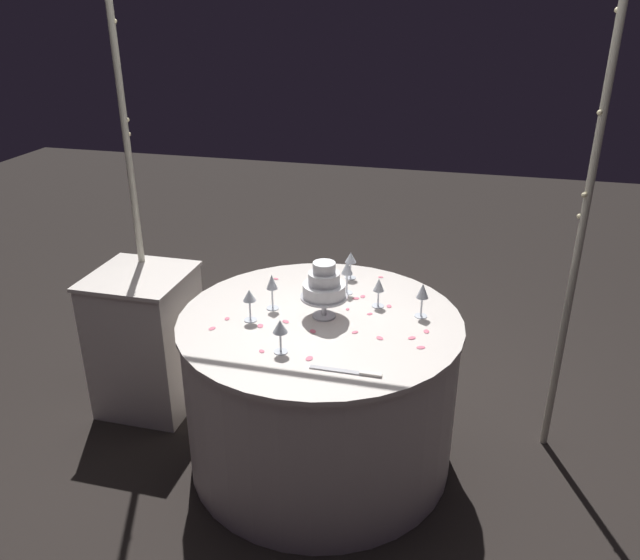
# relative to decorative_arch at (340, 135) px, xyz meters

# --- Properties ---
(ground_plane) EXTENTS (12.00, 12.00, 0.00)m
(ground_plane) POSITION_rel_decorative_arch_xyz_m (0.00, -0.39, -1.57)
(ground_plane) COLOR black
(decorative_arch) EXTENTS (2.31, 0.06, 2.39)m
(decorative_arch) POSITION_rel_decorative_arch_xyz_m (0.00, 0.00, 0.00)
(decorative_arch) COLOR #B7B29E
(decorative_arch) RESTS_ON ground
(main_table) EXTENTS (1.34, 1.34, 0.80)m
(main_table) POSITION_rel_decorative_arch_xyz_m (0.00, -0.39, -1.17)
(main_table) COLOR silver
(main_table) RESTS_ON ground
(side_table) EXTENTS (0.51, 0.51, 0.81)m
(side_table) POSITION_rel_decorative_arch_xyz_m (-1.06, -0.17, -1.16)
(side_table) COLOR silver
(side_table) RESTS_ON ground
(tiered_cake) EXTENTS (0.22, 0.22, 0.27)m
(tiered_cake) POSITION_rel_decorative_arch_xyz_m (0.01, -0.37, -0.62)
(tiered_cake) COLOR silver
(tiered_cake) RESTS_ON main_table
(wine_glass_0) EXTENTS (0.06, 0.06, 0.16)m
(wine_glass_0) POSITION_rel_decorative_arch_xyz_m (-0.31, -0.49, -0.66)
(wine_glass_0) COLOR silver
(wine_glass_0) RESTS_ON main_table
(wine_glass_1) EXTENTS (0.06, 0.06, 0.15)m
(wine_glass_1) POSITION_rel_decorative_arch_xyz_m (-0.08, -0.73, -0.66)
(wine_glass_1) COLOR silver
(wine_glass_1) RESTS_ON main_table
(wine_glass_2) EXTENTS (0.06, 0.06, 0.15)m
(wine_glass_2) POSITION_rel_decorative_arch_xyz_m (0.04, 0.10, -0.66)
(wine_glass_2) COLOR silver
(wine_glass_2) RESTS_ON main_table
(wine_glass_3) EXTENTS (0.06, 0.06, 0.17)m
(wine_glass_3) POSITION_rel_decorative_arch_xyz_m (0.46, -0.25, -0.65)
(wine_glass_3) COLOR silver
(wine_glass_3) RESTS_ON main_table
(wine_glass_4) EXTENTS (0.06, 0.06, 0.18)m
(wine_glass_4) POSITION_rel_decorative_arch_xyz_m (-0.25, -0.35, -0.64)
(wine_glass_4) COLOR silver
(wine_glass_4) RESTS_ON main_table
(wine_glass_5) EXTENTS (0.06, 0.06, 0.15)m
(wine_glass_5) POSITION_rel_decorative_arch_xyz_m (0.24, -0.20, -0.67)
(wine_glass_5) COLOR silver
(wine_glass_5) RESTS_ON main_table
(wine_glass_6) EXTENTS (0.06, 0.06, 0.18)m
(wine_glass_6) POSITION_rel_decorative_arch_xyz_m (0.06, -0.09, -0.64)
(wine_glass_6) COLOR silver
(wine_glass_6) RESTS_ON main_table
(cake_knife) EXTENTS (0.30, 0.02, 0.01)m
(cake_knife) POSITION_rel_decorative_arch_xyz_m (0.23, -0.81, -0.77)
(cake_knife) COLOR silver
(cake_knife) RESTS_ON main_table
(rose_petal_0) EXTENTS (0.04, 0.03, 0.00)m
(rose_petal_0) POSITION_rel_decorative_arch_xyz_m (-0.34, -0.01, -0.77)
(rose_petal_0) COLOR #EA6B84
(rose_petal_0) RESTS_ON main_table
(rose_petal_1) EXTENTS (0.04, 0.05, 0.00)m
(rose_petal_1) POSITION_rel_decorative_arch_xyz_m (0.00, -0.52, -0.77)
(rose_petal_1) COLOR #EA6B84
(rose_petal_1) RESTS_ON main_table
(rose_petal_2) EXTENTS (0.04, 0.04, 0.00)m
(rose_petal_2) POSITION_rel_decorative_arch_xyz_m (-0.14, -0.46, -0.77)
(rose_petal_2) COLOR #EA6B84
(rose_petal_2) RESTS_ON main_table
(rose_petal_3) EXTENTS (0.02, 0.03, 0.00)m
(rose_petal_3) POSITION_rel_decorative_arch_xyz_m (0.15, -0.11, -0.77)
(rose_petal_3) COLOR #EA6B84
(rose_petal_3) RESTS_ON main_table
(rose_petal_4) EXTENTS (0.03, 0.03, 0.00)m
(rose_petal_4) POSITION_rel_decorative_arch_xyz_m (0.31, -0.81, -0.77)
(rose_petal_4) COLOR #EA6B84
(rose_petal_4) RESTS_ON main_table
(rose_petal_5) EXTENTS (0.04, 0.04, 0.00)m
(rose_petal_5) POSITION_rel_decorative_arch_xyz_m (0.30, -0.51, -0.77)
(rose_petal_5) COLOR #EA6B84
(rose_petal_5) RESTS_ON main_table
(rose_petal_6) EXTENTS (0.04, 0.04, 0.00)m
(rose_petal_6) POSITION_rel_decorative_arch_xyz_m (-0.16, -0.74, -0.77)
(rose_petal_6) COLOR #EA6B84
(rose_petal_6) RESTS_ON main_table
(rose_petal_7) EXTENTS (0.03, 0.02, 0.00)m
(rose_petal_7) POSITION_rel_decorative_arch_xyz_m (0.20, 0.15, -0.77)
(rose_petal_7) COLOR #EA6B84
(rose_petal_7) RESTS_ON main_table
(rose_petal_8) EXTENTS (0.05, 0.05, 0.00)m
(rose_petal_8) POSITION_rel_decorative_arch_xyz_m (-0.03, -0.22, -0.77)
(rose_petal_8) COLOR #EA6B84
(rose_petal_8) RESTS_ON main_table
(rose_petal_9) EXTENTS (0.03, 0.02, 0.00)m
(rose_petal_9) POSITION_rel_decorative_arch_xyz_m (-0.04, 0.02, -0.77)
(rose_petal_9) COLOR #EA6B84
(rose_petal_9) RESTS_ON main_table
(rose_petal_10) EXTENTS (0.03, 0.04, 0.00)m
(rose_petal_10) POSITION_rel_decorative_arch_xyz_m (0.22, -0.29, -0.77)
(rose_petal_10) COLOR #EA6B84
(rose_petal_10) RESTS_ON main_table
(rose_petal_11) EXTENTS (0.04, 0.04, 0.00)m
(rose_petal_11) POSITION_rel_decorative_arch_xyz_m (0.19, -0.48, -0.77)
(rose_petal_11) COLOR #EA6B84
(rose_petal_11) RESTS_ON main_table
(rose_petal_12) EXTENTS (0.05, 0.04, 0.00)m
(rose_petal_12) POSITION_rel_decorative_arch_xyz_m (0.49, -0.55, -0.77)
(rose_petal_12) COLOR #EA6B84
(rose_petal_12) RESTS_ON main_table
(rose_petal_13) EXTENTS (0.03, 0.04, 0.00)m
(rose_petal_13) POSITION_rel_decorative_arch_xyz_m (0.05, -0.75, -0.77)
(rose_petal_13) COLOR #EA6B84
(rose_petal_13) RESTS_ON main_table
(rose_petal_14) EXTENTS (0.05, 0.04, 0.00)m
(rose_petal_14) POSITION_rel_decorative_arch_xyz_m (0.44, -0.47, -0.77)
(rose_petal_14) COLOR #EA6B84
(rose_petal_14) RESTS_ON main_table
(rose_petal_15) EXTENTS (0.04, 0.04, 0.00)m
(rose_petal_15) POSITION_rel_decorative_arch_xyz_m (-0.45, -0.61, -0.77)
(rose_petal_15) COLOR #EA6B84
(rose_petal_15) RESTS_ON main_table
(rose_petal_16) EXTENTS (0.03, 0.04, 0.00)m
(rose_petal_16) POSITION_rel_decorative_arch_xyz_m (0.30, -0.19, -0.77)
(rose_petal_16) COLOR #EA6B84
(rose_petal_16) RESTS_ON main_table
(rose_petal_17) EXTENTS (0.03, 0.03, 0.00)m
(rose_petal_17) POSITION_rel_decorative_arch_xyz_m (-0.42, -0.50, -0.77)
(rose_petal_17) COLOR #EA6B84
(rose_petal_17) RESTS_ON main_table
(rose_petal_18) EXTENTS (0.04, 0.04, 0.00)m
(rose_petal_18) POSITION_rel_decorative_arch_xyz_m (0.12, -0.14, -0.77)
(rose_petal_18) COLOR #EA6B84
(rose_petal_18) RESTS_ON main_table
(rose_petal_19) EXTENTS (0.03, 0.04, 0.00)m
(rose_petal_19) POSITION_rel_decorative_arch_xyz_m (0.50, -0.40, -0.77)
(rose_petal_19) COLOR #EA6B84
(rose_petal_19) RESTS_ON main_table
(rose_petal_20) EXTENTS (0.04, 0.04, 0.00)m
(rose_petal_20) POSITION_rel_decorative_arch_xyz_m (-0.24, -0.53, -0.77)
(rose_petal_20) COLOR #EA6B84
(rose_petal_20) RESTS_ON main_table
(rose_petal_21) EXTENTS (0.02, 0.03, 0.00)m
(rose_petal_21) POSITION_rel_decorative_arch_xyz_m (0.11, -0.27, -0.77)
(rose_petal_21) COLOR #EA6B84
(rose_petal_21) RESTS_ON main_table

